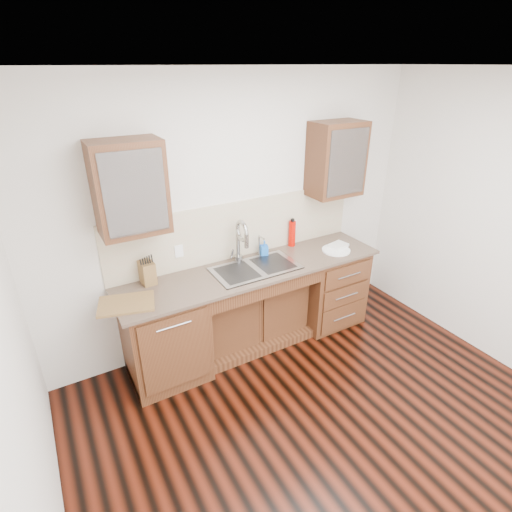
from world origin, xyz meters
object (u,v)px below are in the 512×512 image
knife_block (147,272)px  cutting_board (126,304)px  plate (336,250)px  water_bottle (292,234)px  soap_bottle (264,248)px

knife_block → cutting_board: 0.40m
plate → cutting_board: (-2.20, 0.04, 0.00)m
knife_block → cutting_board: knife_block is taller
knife_block → water_bottle: bearing=-3.0°
cutting_board → plate: bearing=-1.1°
plate → knife_block: (-1.93, 0.33, 0.10)m
plate → cutting_board: bearing=178.9°
water_bottle → plate: (0.33, -0.35, -0.13)m
knife_block → cutting_board: (-0.26, -0.28, -0.10)m
water_bottle → knife_block: (-1.60, -0.02, -0.04)m
water_bottle → plate: 0.50m
knife_block → plate: bearing=-13.5°
soap_bottle → plate: soap_bottle is taller
soap_bottle → water_bottle: water_bottle is taller
water_bottle → knife_block: water_bottle is taller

